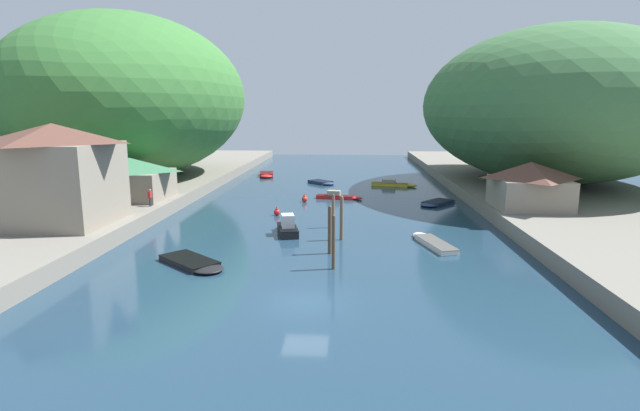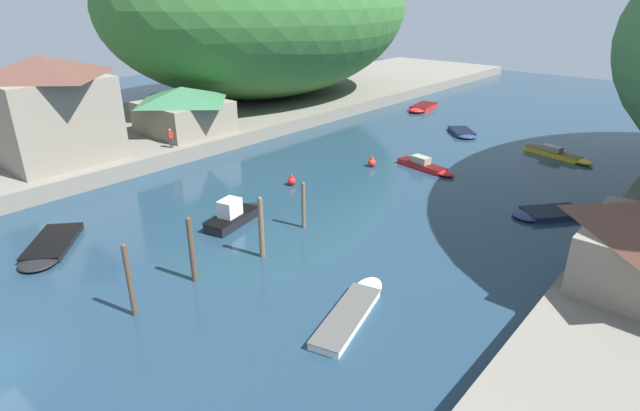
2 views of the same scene
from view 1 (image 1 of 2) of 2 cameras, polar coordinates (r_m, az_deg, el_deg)
name	(u,v)px [view 1 (image 1 of 2)]	position (r m, az deg, el deg)	size (l,w,h in m)	color
water_surface	(329,204)	(56.72, 0.99, 0.23)	(130.00, 130.00, 0.00)	#1E384C
left_bank	(101,196)	(63.55, -23.78, 1.05)	(22.00, 120.00, 1.32)	slate
right_bank	(570,200)	(61.57, 26.62, 0.54)	(22.00, 120.00, 1.32)	slate
hillside_left	(131,97)	(74.78, -20.75, 11.49)	(30.27, 42.38, 21.80)	#387033
hillside_right	(549,106)	(71.29, 24.72, 10.31)	(31.41, 43.98, 19.39)	#3D6B3D
waterfront_building	(56,173)	(45.22, -27.96, 3.30)	(9.01, 8.65, 8.09)	gray
boathouse_shed	(130,178)	(55.52, -20.87, 3.00)	(8.05, 7.52, 4.30)	gray
right_bank_cottage	(530,184)	(50.85, 22.87, 2.25)	(6.79, 7.02, 4.37)	gray
boat_navy_launch	(287,227)	(43.01, -3.77, -2.48)	(2.50, 5.09, 1.75)	black
boat_far_right_bank	(195,263)	(34.99, -14.14, -6.43)	(5.68, 5.37, 0.39)	black
boat_mid_channel	(394,184)	(70.53, 8.50, 2.43)	(6.44, 2.67, 0.93)	gold
boat_near_quay	(339,196)	(59.72, 2.22, 1.04)	(5.71, 2.22, 0.99)	red
boat_cabin_cruiser	(435,203)	(57.33, 13.04, 0.26)	(4.62, 5.02, 0.39)	navy
boat_small_dinghy	(432,242)	(40.36, 12.64, -4.07)	(3.03, 6.56, 0.41)	silver
boat_open_rowboat	(323,183)	(71.99, 0.31, 2.64)	(4.41, 4.50, 0.43)	navy
boat_yellow_tender	(266,175)	(80.75, -6.14, 3.50)	(2.89, 5.95, 0.57)	red
mooring_post_nearest	(333,242)	(32.89, 1.55, -4.19)	(0.24, 0.24, 3.70)	#4C3D2D
mooring_post_second	(330,230)	(36.45, 1.12, -2.78)	(0.29, 0.29, 3.61)	#4C3D2D
mooring_post_middle	(342,218)	(40.36, 2.48, -1.42)	(0.30, 0.30, 3.66)	brown
mooring_post_fourth	(333,211)	(44.69, 1.52, -0.61)	(0.25, 0.25, 3.07)	brown
channel_buoy_near	(305,199)	(57.62, -1.77, 0.79)	(0.68, 0.68, 1.02)	red
channel_buoy_far	(277,212)	(50.30, -4.95, -0.72)	(0.65, 0.65, 0.97)	red
person_on_quay	(150,196)	(50.51, -18.84, 1.00)	(0.27, 0.41, 1.69)	#282D3D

